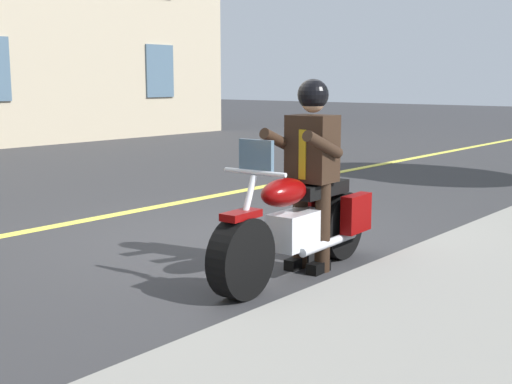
{
  "coord_description": "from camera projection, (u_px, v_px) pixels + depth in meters",
  "views": [
    {
      "loc": [
        5.27,
        4.9,
        1.73
      ],
      "look_at": [
        0.74,
        1.13,
        0.75
      ],
      "focal_mm": 47.46,
      "sensor_mm": 36.0,
      "label": 1
    }
  ],
  "objects": [
    {
      "name": "ground_plane",
      "position": [
        220.0,
        240.0,
        7.37
      ],
      "size": [
        80.0,
        80.0,
        0.0
      ],
      "primitive_type": "plane",
      "color": "#333335"
    },
    {
      "name": "lane_center_stripe",
      "position": [
        105.0,
        217.0,
        8.64
      ],
      "size": [
        60.0,
        0.16,
        0.01
      ],
      "primitive_type": "cube",
      "color": "#E5DB4C",
      "rests_on": "ground_plane"
    },
    {
      "name": "rider_main",
      "position": [
        311.0,
        158.0,
        6.08
      ],
      "size": [
        0.64,
        0.57,
        1.74
      ],
      "color": "black",
      "rests_on": "ground_plane"
    },
    {
      "name": "motorcycle_main",
      "position": [
        299.0,
        225.0,
        6.02
      ],
      "size": [
        2.22,
        0.67,
        1.26
      ],
      "color": "black",
      "rests_on": "ground_plane"
    }
  ]
}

